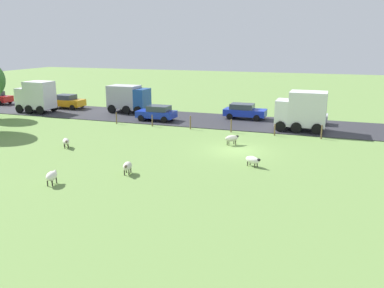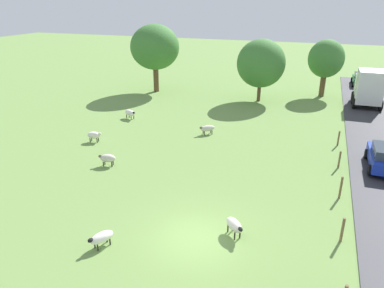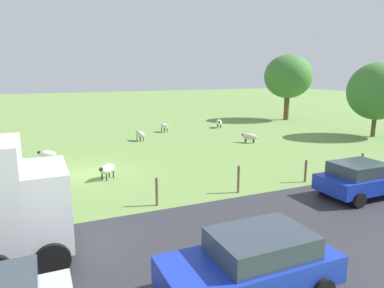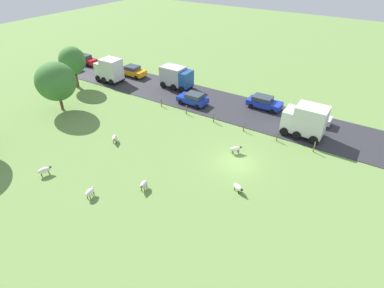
{
  "view_description": "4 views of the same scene",
  "coord_description": "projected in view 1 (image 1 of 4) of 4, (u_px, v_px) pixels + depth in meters",
  "views": [
    {
      "loc": [
        -29.54,
        -6.76,
        8.16
      ],
      "look_at": [
        -0.97,
        3.27,
        0.47
      ],
      "focal_mm": 38.19,
      "sensor_mm": 36.0,
      "label": 1
    },
    {
      "loc": [
        4.39,
        -12.67,
        10.06
      ],
      "look_at": [
        -2.97,
        7.62,
        1.24
      ],
      "focal_mm": 33.64,
      "sensor_mm": 36.0,
      "label": 2
    },
    {
      "loc": [
        19.47,
        -2.37,
        5.52
      ],
      "look_at": [
        0.21,
        6.19,
        1.17
      ],
      "focal_mm": 32.93,
      "sensor_mm": 36.0,
      "label": 3
    },
    {
      "loc": [
        -22.96,
        -9.5,
        18.3
      ],
      "look_at": [
        -0.36,
        4.89,
        0.74
      ],
      "focal_mm": 28.89,
      "sensor_mm": 36.0,
      "label": 4
    }
  ],
  "objects": [
    {
      "name": "fence_post_2",
      "position": [
        231.0,
        126.0,
        37.27
      ],
      "size": [
        0.12,
        0.12,
        1.2
      ],
      "primitive_type": "cylinder",
      "color": "brown",
      "rests_on": "ground_plane"
    },
    {
      "name": "car_0",
      "position": [
        157.0,
        113.0,
        42.48
      ],
      "size": [
        2.19,
        4.0,
        1.55
      ],
      "color": "#1933B2",
      "rests_on": "road_strip"
    },
    {
      "name": "road_strip",
      "position": [
        261.0,
        124.0,
        41.04
      ],
      "size": [
        8.0,
        80.0,
        0.06
      ],
      "primitive_type": "cube",
      "color": "#2D2D33",
      "rests_on": "ground_plane"
    },
    {
      "name": "fence_post_3",
      "position": [
        190.0,
        123.0,
        38.53
      ],
      "size": [
        0.12,
        0.12,
        1.28
      ],
      "primitive_type": "cylinder",
      "color": "brown",
      "rests_on": "ground_plane"
    },
    {
      "name": "fence_post_1",
      "position": [
        275.0,
        130.0,
        36.02
      ],
      "size": [
        0.12,
        0.12,
        1.02
      ],
      "primitive_type": "cylinder",
      "color": "brown",
      "rests_on": "ground_plane"
    },
    {
      "name": "truck_1",
      "position": [
        129.0,
        98.0,
        47.07
      ],
      "size": [
        2.67,
        4.61,
        3.08
      ],
      "color": "#1E4C99",
      "rests_on": "road_strip"
    },
    {
      "name": "truck_2",
      "position": [
        302.0,
        110.0,
        37.46
      ],
      "size": [
        2.77,
        4.47,
        3.62
      ],
      "color": "white",
      "rests_on": "road_strip"
    },
    {
      "name": "sheep_0",
      "position": [
        232.0,
        138.0,
        32.73
      ],
      "size": [
        1.13,
        1.15,
        0.8
      ],
      "color": "beige",
      "rests_on": "ground_plane"
    },
    {
      "name": "car_4",
      "position": [
        304.0,
        115.0,
        41.05
      ],
      "size": [
        1.98,
        4.32,
        1.54
      ],
      "color": "#B7B7BC",
      "rests_on": "road_strip"
    },
    {
      "name": "sheep_5",
      "position": [
        66.0,
        141.0,
        31.93
      ],
      "size": [
        1.21,
        1.13,
        0.74
      ],
      "color": "beige",
      "rests_on": "ground_plane"
    },
    {
      "name": "fence_post_0",
      "position": [
        322.0,
        132.0,
        34.73
      ],
      "size": [
        0.12,
        0.12,
        1.2
      ],
      "primitive_type": "cylinder",
      "color": "brown",
      "rests_on": "ground_plane"
    },
    {
      "name": "ground_plane",
      "position": [
        236.0,
        150.0,
        31.2
      ],
      "size": [
        160.0,
        160.0,
        0.0
      ],
      "primitive_type": "plane",
      "color": "#6B8E47"
    },
    {
      "name": "sheep_3",
      "position": [
        127.0,
        166.0,
        25.56
      ],
      "size": [
        1.16,
        0.77,
        0.79
      ],
      "color": "beige",
      "rests_on": "ground_plane"
    },
    {
      "name": "truck_0",
      "position": [
        36.0,
        96.0,
        47.1
      ],
      "size": [
        2.62,
        4.06,
        3.58
      ],
      "color": "white",
      "rests_on": "road_strip"
    },
    {
      "name": "sheep_2",
      "position": [
        253.0,
        160.0,
        27.11
      ],
      "size": [
        0.92,
        1.21,
        0.7
      ],
      "color": "white",
      "rests_on": "ground_plane"
    },
    {
      "name": "car_3",
      "position": [
        244.0,
        111.0,
        43.43
      ],
      "size": [
        2.22,
        4.41,
        1.59
      ],
      "color": "#1933B2",
      "rests_on": "road_strip"
    },
    {
      "name": "fence_post_4",
      "position": [
        152.0,
        121.0,
        39.82
      ],
      "size": [
        0.12,
        0.12,
        1.15
      ],
      "primitive_type": "cylinder",
      "color": "brown",
      "rests_on": "ground_plane"
    },
    {
      "name": "sheep_4",
      "position": [
        52.0,
        176.0,
        23.67
      ],
      "size": [
        1.14,
        0.72,
        0.8
      ],
      "color": "silver",
      "rests_on": "ground_plane"
    },
    {
      "name": "car_1",
      "position": [
        67.0,
        101.0,
        50.05
      ],
      "size": [
        2.2,
        3.93,
        1.68
      ],
      "color": "orange",
      "rests_on": "road_strip"
    },
    {
      "name": "fence_post_5",
      "position": [
        116.0,
        118.0,
        41.09
      ],
      "size": [
        0.12,
        0.12,
        1.13
      ],
      "primitive_type": "cylinder",
      "color": "brown",
      "rests_on": "ground_plane"
    }
  ]
}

